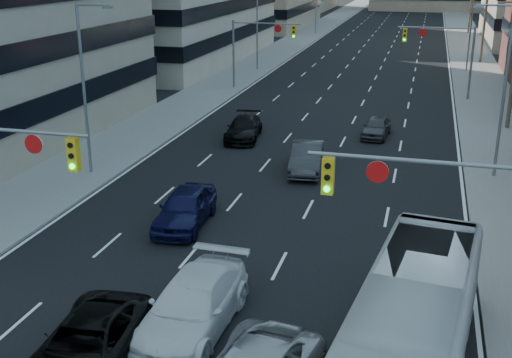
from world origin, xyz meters
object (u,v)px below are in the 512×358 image
object	(u,v)px
transit_bus	(408,342)
sedan_blue	(185,208)
black_pickup	(88,345)
white_van	(193,306)

from	to	relation	value
transit_bus	sedan_blue	distance (m)	13.55
black_pickup	white_van	world-z (taller)	white_van
white_van	transit_bus	bearing A→B (deg)	-11.58
black_pickup	white_van	size ratio (longest dim) A/B	0.94
black_pickup	sedan_blue	bearing A→B (deg)	91.46
black_pickup	transit_bus	size ratio (longest dim) A/B	0.46
white_van	sedan_blue	distance (m)	8.41
transit_bus	sedan_blue	bearing A→B (deg)	143.69
white_van	transit_bus	distance (m)	6.81
black_pickup	white_van	distance (m)	3.45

